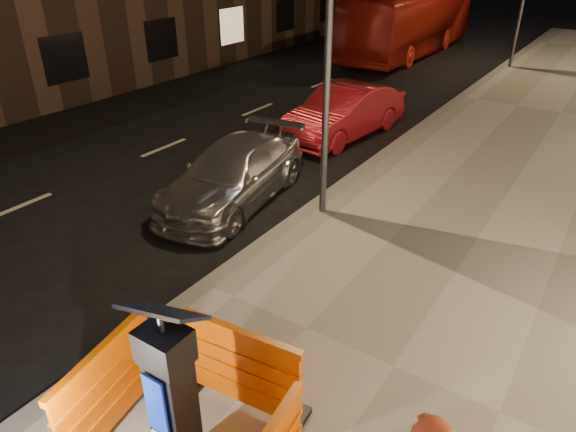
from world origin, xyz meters
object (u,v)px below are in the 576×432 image
Objects in this scene: car_silver at (235,200)px; bus_doubledecker at (406,54)px; barrier_back at (242,370)px; parking_kiosk at (172,401)px; barrier_kerbside at (109,390)px; car_red at (342,136)px.

car_silver is 16.51m from bus_doubledecker.
car_silver is at bearing 124.19° from barrier_back.
barrier_kerbside is (-0.95, 0.00, -0.44)m from parking_kiosk.
car_red is (-3.49, 9.71, -1.14)m from parking_kiosk.
bus_doubledecker is (-2.91, 16.25, 0.00)m from car_silver.
bus_doubledecker reaches higher than barrier_back.
barrier_kerbside is 0.35× the size of car_red.
barrier_back is at bearing -58.28° from car_silver.
parking_kiosk is 1.40× the size of barrier_kerbside.
barrier_kerbside is 0.14× the size of bus_doubledecker.
barrier_kerbside is at bearing -140.88° from barrier_back.
barrier_kerbside is at bearing -71.89° from car_silver.
barrier_kerbside is at bearing 171.12° from parking_kiosk.
barrier_kerbside reaches higher than car_silver.
car_red is at bearing 100.87° from parking_kiosk.
car_red reaches higher than car_silver.
car_red is at bearing 3.76° from barrier_kerbside.
car_silver is at bearing 15.59° from barrier_kerbside.
barrier_back is 21.38m from bus_doubledecker.
parking_kiosk is 0.19× the size of bus_doubledecker.
barrier_back reaches higher than car_silver.
bus_doubledecker reaches higher than car_red.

